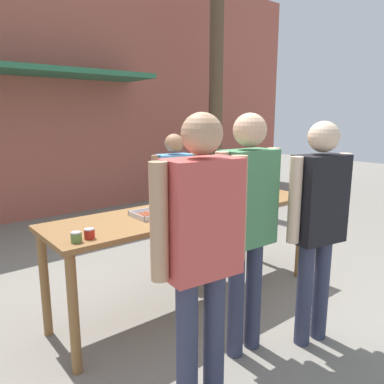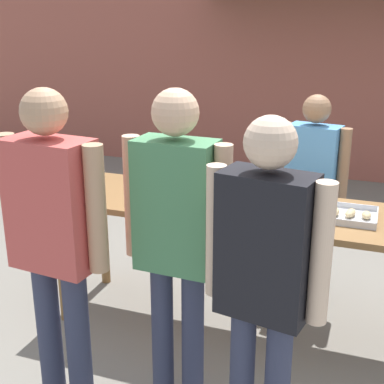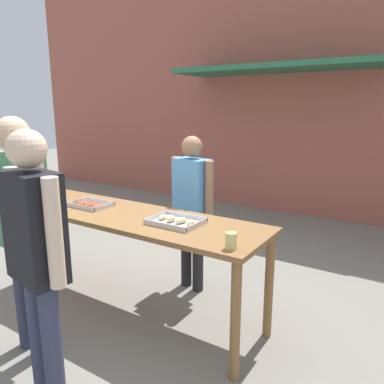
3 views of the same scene
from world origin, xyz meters
name	(u,v)px [view 3 (image 3 of 3)]	position (x,y,z in m)	size (l,w,h in m)	color
ground_plane	(127,308)	(0.00, 0.00, 0.00)	(24.00, 24.00, 0.00)	gray
building_facade_back	(285,80)	(0.00, 3.98, 2.26)	(12.00, 1.11, 4.50)	#A85647
serving_table	(123,224)	(0.00, 0.00, 0.81)	(2.64, 0.72, 0.92)	brown
food_tray_sausages	(91,205)	(-0.40, 0.00, 0.93)	(0.37, 0.26, 0.04)	silver
food_tray_buns	(176,221)	(0.57, 0.00, 0.93)	(0.41, 0.31, 0.06)	silver
condiment_jar_mustard	(16,197)	(-1.18, -0.25, 0.95)	(0.07, 0.07, 0.07)	#567A38
condiment_jar_ketchup	(24,198)	(-1.08, -0.23, 0.95)	(0.07, 0.07, 0.07)	#B22319
beer_cup	(231,241)	(1.18, -0.24, 0.97)	(0.08, 0.08, 0.11)	#DBC67A
person_server_behind_table	(192,200)	(0.29, 0.67, 0.93)	(0.52, 0.26, 1.55)	#232328
person_customer_with_cup	(36,246)	(0.33, -1.08, 1.02)	(0.56, 0.28, 1.70)	#333851
person_customer_waiting_in_line	(21,217)	(-0.18, -0.84, 1.06)	(0.58, 0.24, 1.76)	#333851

